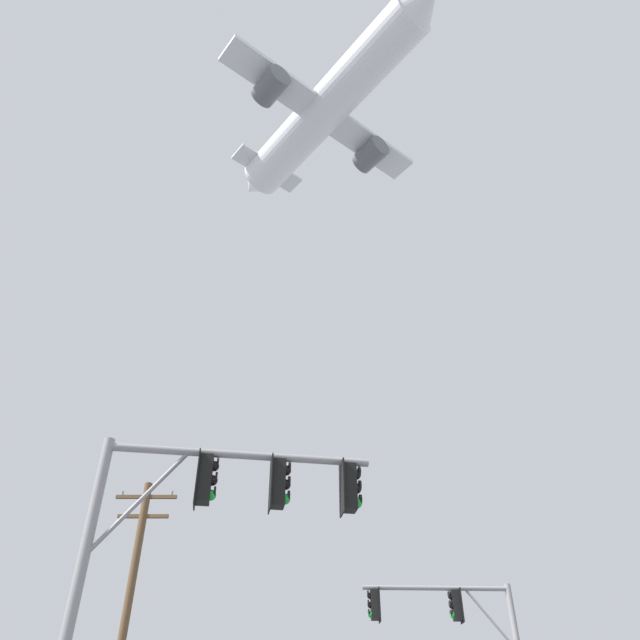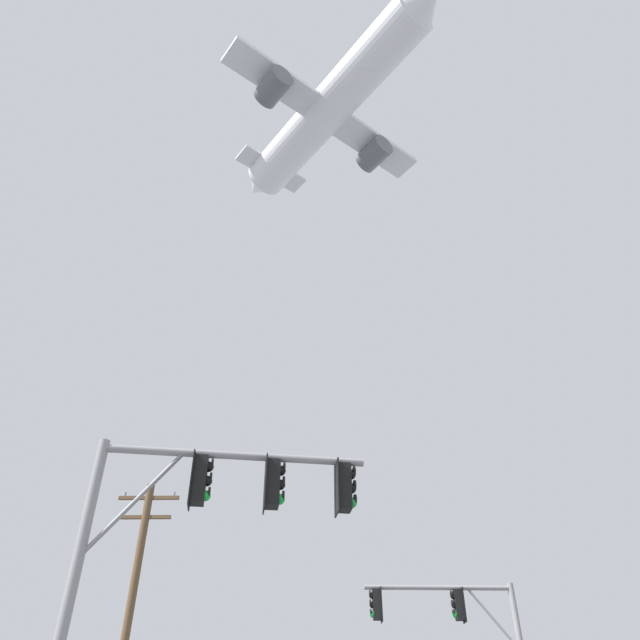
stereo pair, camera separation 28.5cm
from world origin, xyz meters
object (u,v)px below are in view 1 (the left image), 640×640
at_px(signal_pole_near, 209,519).
at_px(airplane, 328,107).
at_px(signal_pole_far, 464,632).
at_px(utility_pole, 128,612).

bearing_deg(signal_pole_near, airplane, 83.23).
xyz_separation_m(signal_pole_far, utility_pole, (-10.85, -0.01, 0.59)).
bearing_deg(utility_pole, airplane, 61.29).
distance_m(signal_pole_far, airplane, 48.46).
xyz_separation_m(signal_pole_near, utility_pole, (-4.27, 10.47, 0.23)).
bearing_deg(signal_pole_far, airplane, 106.54).
bearing_deg(airplane, utility_pole, -118.71).
relative_size(signal_pole_near, airplane, 0.25).
height_order(signal_pole_far, utility_pole, utility_pole).
bearing_deg(utility_pole, signal_pole_far, 0.04).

